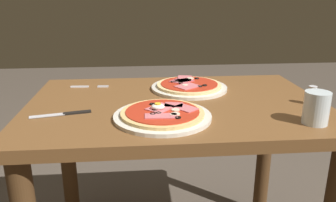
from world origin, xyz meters
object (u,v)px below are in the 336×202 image
object	(u,v)px
knife	(65,114)
salt_shaker	(312,95)
pizza_across_left	(189,86)
fork	(86,87)
pizza_foreground	(163,115)
dining_table	(176,135)
water_glass_near	(316,110)

from	to	relation	value
knife	salt_shaker	distance (m)	0.86
knife	pizza_across_left	bearing A→B (deg)	30.23
pizza_across_left	knife	distance (m)	0.52
pizza_across_left	fork	distance (m)	0.43
knife	salt_shaker	bearing A→B (deg)	2.12
knife	pizza_foreground	bearing A→B (deg)	-10.81
dining_table	fork	size ratio (longest dim) A/B	6.81
water_glass_near	fork	distance (m)	0.89
pizza_across_left	water_glass_near	distance (m)	0.53
fork	dining_table	bearing A→B (deg)	-32.45
pizza_across_left	fork	size ratio (longest dim) A/B	1.96
pizza_foreground	pizza_across_left	size ratio (longest dim) A/B	1.01
pizza_across_left	salt_shaker	world-z (taller)	salt_shaker
fork	knife	distance (m)	0.33
knife	salt_shaker	world-z (taller)	salt_shaker
pizza_foreground	knife	distance (m)	0.32
water_glass_near	salt_shaker	xyz separation A→B (m)	(0.08, 0.18, -0.01)
pizza_across_left	knife	size ratio (longest dim) A/B	1.60
dining_table	salt_shaker	size ratio (longest dim) A/B	16.07
pizza_foreground	water_glass_near	xyz separation A→B (m)	(0.46, -0.09, 0.03)
pizza_foreground	fork	distance (m)	0.49
pizza_foreground	knife	size ratio (longest dim) A/B	1.61
pizza_foreground	fork	xyz separation A→B (m)	(-0.29, 0.39, -0.01)
pizza_foreground	fork	bearing A→B (deg)	126.81
dining_table	pizza_across_left	distance (m)	0.22
salt_shaker	fork	bearing A→B (deg)	160.28
dining_table	pizza_foreground	size ratio (longest dim) A/B	3.44
pizza_foreground	pizza_across_left	world-z (taller)	pizza_foreground
pizza_across_left	water_glass_near	world-z (taller)	water_glass_near
pizza_foreground	water_glass_near	world-z (taller)	water_glass_near
dining_table	fork	bearing A→B (deg)	147.55
pizza_across_left	fork	xyz separation A→B (m)	(-0.43, 0.07, -0.01)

